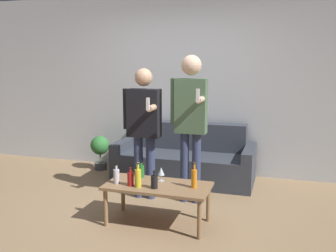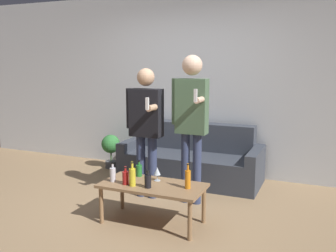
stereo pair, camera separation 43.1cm
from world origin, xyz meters
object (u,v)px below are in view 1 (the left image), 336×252
object	(u,v)px
couch	(185,160)
person_standing_left	(144,123)
bottle_orange	(154,181)
coffee_table	(158,189)
person_standing_right	(190,114)

from	to	relation	value
couch	person_standing_left	world-z (taller)	person_standing_left
person_standing_left	bottle_orange	bearing A→B (deg)	-62.52
coffee_table	person_standing_right	bearing A→B (deg)	76.64
couch	coffee_table	bearing A→B (deg)	-85.73
coffee_table	person_standing_right	xyz separation A→B (m)	(0.17, 0.71, 0.69)
coffee_table	person_standing_right	distance (m)	1.01
couch	coffee_table	size ratio (longest dim) A/B	1.81
couch	person_standing_right	bearing A→B (deg)	-71.62
bottle_orange	person_standing_right	world-z (taller)	person_standing_right
coffee_table	bottle_orange	distance (m)	0.17
person_standing_right	bottle_orange	bearing A→B (deg)	-101.29
person_standing_left	couch	bearing A→B (deg)	71.57
coffee_table	person_standing_left	world-z (taller)	person_standing_left
couch	person_standing_left	size ratio (longest dim) A/B	1.22
coffee_table	bottle_orange	world-z (taller)	bottle_orange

